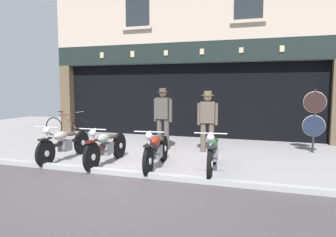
{
  "coord_description": "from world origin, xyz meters",
  "views": [
    {
      "loc": [
        2.96,
        -5.54,
        1.77
      ],
      "look_at": [
        0.23,
        2.64,
        0.91
      ],
      "focal_mm": 33.83,
      "sensor_mm": 36.0,
      "label": 1
    }
  ],
  "objects_px": {
    "motorcycle_center": "(156,150)",
    "shopkeeper_center": "(207,118)",
    "salesman_left": "(163,116)",
    "motorcycle_left": "(64,143)",
    "tyre_sign_pole": "(314,115)",
    "advert_board_near": "(141,87)",
    "motorcycle_center_right": "(213,152)",
    "motorcycle_center_left": "(106,146)",
    "leaning_bicycle": "(67,126)"
  },
  "relations": [
    {
      "from": "salesman_left",
      "to": "motorcycle_left",
      "type": "bearing_deg",
      "value": 53.36
    },
    {
      "from": "advert_board_near",
      "to": "leaning_bicycle",
      "type": "height_order",
      "value": "advert_board_near"
    },
    {
      "from": "advert_board_near",
      "to": "leaning_bicycle",
      "type": "xyz_separation_m",
      "value": [
        -2.4,
        -1.29,
        -1.42
      ]
    },
    {
      "from": "motorcycle_center_right",
      "to": "shopkeeper_center",
      "type": "bearing_deg",
      "value": -81.66
    },
    {
      "from": "motorcycle_left",
      "to": "shopkeeper_center",
      "type": "xyz_separation_m",
      "value": [
        3.09,
        2.07,
        0.52
      ]
    },
    {
      "from": "motorcycle_left",
      "to": "advert_board_near",
      "type": "distance_m",
      "value": 4.76
    },
    {
      "from": "shopkeeper_center",
      "to": "motorcycle_left",
      "type": "bearing_deg",
      "value": 25.64
    },
    {
      "from": "advert_board_near",
      "to": "leaning_bicycle",
      "type": "distance_m",
      "value": 3.07
    },
    {
      "from": "motorcycle_center_left",
      "to": "salesman_left",
      "type": "height_order",
      "value": "salesman_left"
    },
    {
      "from": "motorcycle_center_left",
      "to": "motorcycle_center",
      "type": "height_order",
      "value": "motorcycle_center_left"
    },
    {
      "from": "motorcycle_center_left",
      "to": "advert_board_near",
      "type": "distance_m",
      "value": 4.95
    },
    {
      "from": "shopkeeper_center",
      "to": "leaning_bicycle",
      "type": "bearing_deg",
      "value": -20.7
    },
    {
      "from": "motorcycle_center_left",
      "to": "tyre_sign_pole",
      "type": "xyz_separation_m",
      "value": [
        4.65,
        2.94,
        0.61
      ]
    },
    {
      "from": "tyre_sign_pole",
      "to": "salesman_left",
      "type": "bearing_deg",
      "value": -167.87
    },
    {
      "from": "motorcycle_center_right",
      "to": "leaning_bicycle",
      "type": "distance_m",
      "value": 6.74
    },
    {
      "from": "motorcycle_left",
      "to": "salesman_left",
      "type": "xyz_separation_m",
      "value": [
        1.83,
        2.02,
        0.55
      ]
    },
    {
      "from": "motorcycle_center",
      "to": "shopkeeper_center",
      "type": "height_order",
      "value": "shopkeeper_center"
    },
    {
      "from": "motorcycle_center",
      "to": "salesman_left",
      "type": "distance_m",
      "value": 2.2
    },
    {
      "from": "motorcycle_center_right",
      "to": "advert_board_near",
      "type": "xyz_separation_m",
      "value": [
        -3.54,
        4.48,
        1.36
      ]
    },
    {
      "from": "salesman_left",
      "to": "shopkeeper_center",
      "type": "bearing_deg",
      "value": -171.81
    },
    {
      "from": "motorcycle_center",
      "to": "salesman_left",
      "type": "relative_size",
      "value": 1.12
    },
    {
      "from": "motorcycle_center_left",
      "to": "salesman_left",
      "type": "relative_size",
      "value": 1.13
    },
    {
      "from": "motorcycle_center_left",
      "to": "shopkeeper_center",
      "type": "relative_size",
      "value": 1.18
    },
    {
      "from": "motorcycle_center_right",
      "to": "motorcycle_center_left",
      "type": "bearing_deg",
      "value": -2.7
    },
    {
      "from": "motorcycle_left",
      "to": "tyre_sign_pole",
      "type": "bearing_deg",
      "value": -154.97
    },
    {
      "from": "tyre_sign_pole",
      "to": "leaning_bicycle",
      "type": "xyz_separation_m",
      "value": [
        -8.16,
        0.4,
        -0.66
      ]
    },
    {
      "from": "advert_board_near",
      "to": "leaning_bicycle",
      "type": "bearing_deg",
      "value": -151.78
    },
    {
      "from": "motorcycle_center_right",
      "to": "salesman_left",
      "type": "distance_m",
      "value": 2.68
    },
    {
      "from": "motorcycle_center",
      "to": "motorcycle_center_right",
      "type": "relative_size",
      "value": 0.95
    },
    {
      "from": "motorcycle_center_left",
      "to": "salesman_left",
      "type": "bearing_deg",
      "value": -109.26
    },
    {
      "from": "shopkeeper_center",
      "to": "leaning_bicycle",
      "type": "height_order",
      "value": "shopkeeper_center"
    },
    {
      "from": "salesman_left",
      "to": "advert_board_near",
      "type": "height_order",
      "value": "advert_board_near"
    },
    {
      "from": "motorcycle_center_right",
      "to": "tyre_sign_pole",
      "type": "relative_size",
      "value": 1.2
    },
    {
      "from": "advert_board_near",
      "to": "motorcycle_left",
      "type": "bearing_deg",
      "value": -90.91
    },
    {
      "from": "motorcycle_center",
      "to": "advert_board_near",
      "type": "distance_m",
      "value": 5.33
    },
    {
      "from": "motorcycle_center_right",
      "to": "leaning_bicycle",
      "type": "height_order",
      "value": "motorcycle_center_right"
    },
    {
      "from": "shopkeeper_center",
      "to": "tyre_sign_pole",
      "type": "height_order",
      "value": "tyre_sign_pole"
    },
    {
      "from": "motorcycle_left",
      "to": "advert_board_near",
      "type": "relative_size",
      "value": 2.16
    },
    {
      "from": "salesman_left",
      "to": "advert_board_near",
      "type": "relative_size",
      "value": 1.83
    },
    {
      "from": "motorcycle_center_right",
      "to": "tyre_sign_pole",
      "type": "bearing_deg",
      "value": -134.74
    },
    {
      "from": "leaning_bicycle",
      "to": "shopkeeper_center",
      "type": "bearing_deg",
      "value": 74.5
    },
    {
      "from": "motorcycle_center_right",
      "to": "shopkeeper_center",
      "type": "xyz_separation_m",
      "value": [
        -0.52,
        1.99,
        0.51
      ]
    },
    {
      "from": "motorcycle_center_left",
      "to": "tyre_sign_pole",
      "type": "height_order",
      "value": "tyre_sign_pole"
    },
    {
      "from": "tyre_sign_pole",
      "to": "advert_board_near",
      "type": "bearing_deg",
      "value": 163.69
    },
    {
      "from": "salesman_left",
      "to": "shopkeeper_center",
      "type": "relative_size",
      "value": 1.04
    },
    {
      "from": "tyre_sign_pole",
      "to": "advert_board_near",
      "type": "xyz_separation_m",
      "value": [
        -5.76,
        1.68,
        0.76
      ]
    },
    {
      "from": "leaning_bicycle",
      "to": "motorcycle_left",
      "type": "bearing_deg",
      "value": 32.4
    },
    {
      "from": "motorcycle_left",
      "to": "motorcycle_center_right",
      "type": "height_order",
      "value": "motorcycle_center_right"
    },
    {
      "from": "salesman_left",
      "to": "tyre_sign_pole",
      "type": "bearing_deg",
      "value": -162.3
    },
    {
      "from": "motorcycle_center_left",
      "to": "tyre_sign_pole",
      "type": "bearing_deg",
      "value": -149.73
    }
  ]
}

